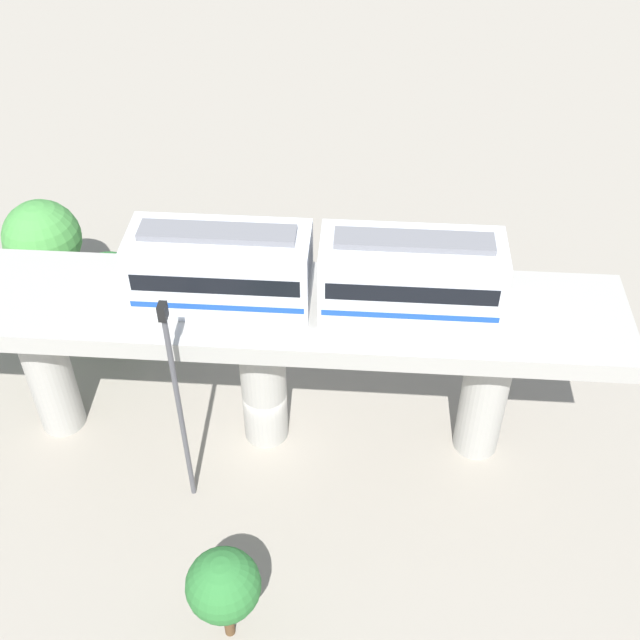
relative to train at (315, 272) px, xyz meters
name	(u,v)px	position (x,y,z in m)	size (l,w,h in m)	color
ground_plane	(267,432)	(0.00, -2.18, -9.08)	(120.00, 120.00, 0.00)	gray
viaduct	(261,337)	(0.00, -2.18, -3.39)	(5.20, 28.00, 7.55)	#A8A59E
train	(315,272)	(0.00, 0.00, 0.00)	(2.64, 13.55, 3.24)	silver
parked_car_blue	(224,248)	(-12.37, -6.03, -8.34)	(2.40, 4.42, 1.76)	#284CB7
parked_car_black	(409,261)	(-11.87, 4.19, -8.34)	(2.01, 4.29, 1.76)	black
tree_near_viaduct	(110,286)	(-5.27, -10.00, -5.49)	(3.17, 3.17, 5.20)	brown
tree_mid_lot	(223,586)	(9.27, -2.37, -5.98)	(2.53, 2.53, 4.39)	brown
tree_far_corner	(42,238)	(-8.15, -14.10, -5.06)	(3.81, 3.81, 5.94)	brown
signal_post	(178,399)	(3.40, -4.80, -3.48)	(0.44, 0.28, 10.15)	#4C4C51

